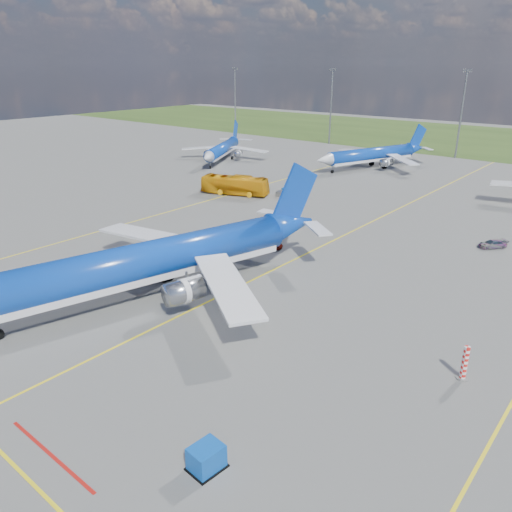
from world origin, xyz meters
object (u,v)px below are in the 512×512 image
Objects in this scene: apron_bus at (235,185)px; uld_container at (206,458)px; bg_jet_nw at (223,161)px; service_car_a at (294,206)px; baggage_tug_c at (286,191)px; service_car_b at (268,244)px; service_car_c at (493,244)px; warning_post at (465,363)px; bg_jet_nnw at (370,168)px; main_airliner at (153,296)px.

uld_container is at bearing -159.59° from apron_bus.
bg_jet_nw reaches higher than service_car_a.
bg_jet_nw reaches higher than baggage_tug_c.
service_car_c is at bearing -63.49° from service_car_b.
warning_post is at bearing -48.99° from baggage_tug_c.
service_car_b is (23.82, -19.61, -1.29)m from apron_bus.
apron_bus is (-8.11, -40.85, 1.86)m from bg_jet_nnw.
main_airliner is 46.45m from apron_bus.
main_airliner reaches higher than service_car_b.
uld_container reaches higher than service_car_a.
uld_container is 0.16× the size of apron_bus.
apron_bus is at bearing -70.70° from bg_jet_nw.
service_car_b is at bearing 127.89° from uld_container.
bg_jet_nnw reaches higher than bg_jet_nw.
bg_jet_nnw is 9.15× the size of service_car_c.
bg_jet_nnw is 56.83m from service_car_c.
bg_jet_nnw is 6.45× the size of baggage_tug_c.
main_airliner is at bearing -168.93° from warning_post.
service_car_b is (8.38, -17.79, -0.13)m from service_car_a.
main_airliner reaches higher than bg_jet_nnw.
service_car_b is at bearing 103.87° from main_airliner.
warning_post is at bearing -38.10° from bg_jet_nnw.
apron_bus is at bearing 148.55° from warning_post.
warning_post is 34.47m from service_car_b.
service_car_c is (24.36, 40.29, 0.57)m from main_airliner.
service_car_a is (42.24, -26.84, 0.70)m from bg_jet_nw.
bg_jet_nw reaches higher than uld_container.
bg_jet_nw is 16.01× the size of uld_container.
service_car_c is at bearing 93.05° from uld_container.
service_car_b is at bearing -70.44° from service_car_a.
main_airliner is 11.90× the size of service_car_c.
apron_bus is at bearing -147.57° from baggage_tug_c.
apron_bus is 3.26× the size of service_car_a.
service_car_c is (32.50, 2.14, -0.13)m from service_car_a.
service_car_c is at bearing -1.88° from service_car_a.
apron_bus is 15.60m from service_car_a.
apron_bus reaches higher than service_car_b.
main_airliner is 49.25m from baggage_tug_c.
bg_jet_nw is 8.11× the size of service_car_a.
bg_jet_nnw is (-47.12, 74.63, -1.50)m from warning_post.
bg_jet_nnw is at bearing 94.10° from service_car_a.
uld_container reaches higher than service_car_c.
bg_jet_nw is 2.49× the size of apron_bus.
service_car_b is at bearing -55.80° from bg_jet_nnw.
apron_bus reaches higher than baggage_tug_c.
service_car_a is 11.55m from baggage_tug_c.
uld_container is 71.76m from baggage_tug_c.
main_airliner is at bearing 153.00° from uld_container.
apron_bus is (-23.59, 39.97, 1.86)m from main_airliner.
warning_post is 1.44× the size of uld_container.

